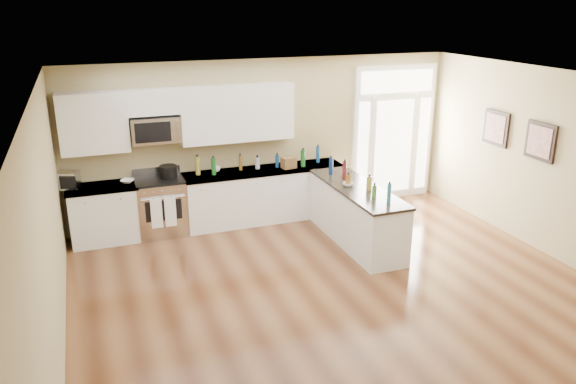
{
  "coord_description": "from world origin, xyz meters",
  "views": [
    {
      "loc": [
        -3.02,
        -5.26,
        3.73
      ],
      "look_at": [
        -0.33,
        2.0,
        1.08
      ],
      "focal_mm": 35.0,
      "sensor_mm": 36.0,
      "label": 1
    }
  ],
  "objects_px": {
    "peninsula_cabinet": "(356,217)",
    "kitchen_range": "(161,206)",
    "stockpot": "(168,171)",
    "toaster_oven": "(68,180)"
  },
  "relations": [
    {
      "from": "peninsula_cabinet",
      "to": "stockpot",
      "type": "xyz_separation_m",
      "value": [
        -2.72,
        1.49,
        0.63
      ]
    },
    {
      "from": "peninsula_cabinet",
      "to": "kitchen_range",
      "type": "xyz_separation_m",
      "value": [
        -2.89,
        1.45,
        0.04
      ]
    },
    {
      "from": "peninsula_cabinet",
      "to": "toaster_oven",
      "type": "xyz_separation_m",
      "value": [
        -4.28,
        1.5,
        0.64
      ]
    },
    {
      "from": "kitchen_range",
      "to": "stockpot",
      "type": "relative_size",
      "value": 3.73
    },
    {
      "from": "kitchen_range",
      "to": "peninsula_cabinet",
      "type": "bearing_deg",
      "value": -26.61
    },
    {
      "from": "kitchen_range",
      "to": "stockpot",
      "type": "bearing_deg",
      "value": 13.25
    },
    {
      "from": "kitchen_range",
      "to": "toaster_oven",
      "type": "height_order",
      "value": "toaster_oven"
    },
    {
      "from": "peninsula_cabinet",
      "to": "stockpot",
      "type": "height_order",
      "value": "stockpot"
    },
    {
      "from": "peninsula_cabinet",
      "to": "toaster_oven",
      "type": "bearing_deg",
      "value": 160.63
    },
    {
      "from": "toaster_oven",
      "to": "peninsula_cabinet",
      "type": "bearing_deg",
      "value": 1.02
    }
  ]
}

